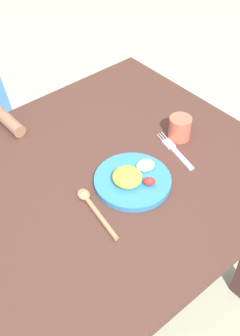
{
  "coord_description": "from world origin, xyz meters",
  "views": [
    {
      "loc": [
        -0.53,
        -0.75,
        1.63
      ],
      "look_at": [
        0.08,
        -0.03,
        0.72
      ],
      "focal_mm": 46.01,
      "sensor_mm": 36.0,
      "label": 1
    }
  ],
  "objects_px": {
    "spoon": "(93,207)",
    "drinking_cup": "(180,128)",
    "plate": "(132,179)",
    "fork": "(176,152)"
  },
  "relations": [
    {
      "from": "spoon",
      "to": "drinking_cup",
      "type": "bearing_deg",
      "value": -72.8
    },
    {
      "from": "plate",
      "to": "drinking_cup",
      "type": "relative_size",
      "value": 2.96
    },
    {
      "from": "spoon",
      "to": "plate",
      "type": "bearing_deg",
      "value": -80.59
    },
    {
      "from": "drinking_cup",
      "to": "fork",
      "type": "bearing_deg",
      "value": -142.92
    },
    {
      "from": "fork",
      "to": "drinking_cup",
      "type": "relative_size",
      "value": 2.5
    },
    {
      "from": "fork",
      "to": "spoon",
      "type": "relative_size",
      "value": 0.94
    },
    {
      "from": "plate",
      "to": "drinking_cup",
      "type": "distance_m",
      "value": 0.27
    },
    {
      "from": "fork",
      "to": "drinking_cup",
      "type": "bearing_deg",
      "value": -40.04
    },
    {
      "from": "plate",
      "to": "drinking_cup",
      "type": "bearing_deg",
      "value": 12.8
    },
    {
      "from": "plate",
      "to": "fork",
      "type": "relative_size",
      "value": 1.18
    }
  ]
}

